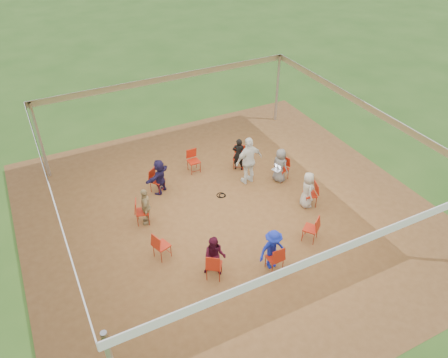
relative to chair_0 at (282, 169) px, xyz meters
name	(u,v)px	position (x,y,z in m)	size (l,w,h in m)	color
ground	(228,213)	(-2.66, -0.89, -0.45)	(80.00, 80.00, 0.00)	#2E571B
dirt_patch	(228,213)	(-2.66, -0.89, -0.44)	(13.00, 13.00, 0.00)	brown
tent	(229,154)	(-2.66, -0.89, 1.92)	(10.33, 10.33, 3.00)	#B2B2B7
chair_0	(282,169)	(0.00, 0.00, 0.00)	(0.42, 0.44, 0.90)	#A9200D
chair_1	(239,157)	(-1.03, 1.39, 0.00)	(0.42, 0.44, 0.90)	#A9200D
chair_2	(194,161)	(-2.68, 1.91, 0.00)	(0.42, 0.44, 0.90)	#A9200D
chair_3	(157,181)	(-4.33, 1.36, 0.00)	(0.42, 0.44, 0.90)	#A9200D
chair_4	(143,212)	(-5.33, -0.05, 0.00)	(0.42, 0.44, 0.90)	#A9200D
chair_5	(162,246)	(-5.32, -1.78, 0.00)	(0.42, 0.44, 0.90)	#A9200D
chair_6	(214,265)	(-4.29, -3.17, 0.00)	(0.42, 0.44, 0.90)	#A9200D
chair_7	(275,258)	(-2.63, -3.69, 0.00)	(0.42, 0.44, 0.90)	#A9200D
chair_8	(311,229)	(-0.99, -3.14, 0.00)	(0.42, 0.44, 0.90)	#A9200D
chair_9	(310,194)	(0.02, -1.73, 0.00)	(0.42, 0.44, 0.90)	#A9200D
person_seated_0	(280,165)	(-0.11, -0.04, 0.22)	(0.65, 0.36, 1.32)	slate
person_seated_1	(239,154)	(-1.10, 1.29, 0.22)	(0.48, 0.32, 1.32)	black
person_seated_2	(160,176)	(-4.26, 1.27, 0.22)	(1.23, 0.46, 1.32)	#201943
person_seated_3	(146,206)	(-5.22, -0.08, 0.22)	(0.78, 0.40, 1.32)	tan
person_seated_4	(215,257)	(-4.22, -3.08, 0.22)	(0.64, 0.37, 1.32)	#410D20
person_seated_5	(273,250)	(-2.63, -3.57, 0.22)	(0.85, 0.42, 1.32)	#1323A5
person_seated_6	(307,190)	(-0.10, -1.70, 0.22)	(0.65, 0.36, 1.32)	#ADA799
standing_person	(249,161)	(-1.17, 0.40, 0.48)	(1.08, 0.55, 1.85)	white
cable_coil	(221,195)	(-2.43, 0.08, -0.43)	(0.36, 0.36, 0.03)	black
laptop	(277,168)	(-0.27, -0.09, 0.17)	(0.32, 0.36, 0.21)	#B7B7BC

